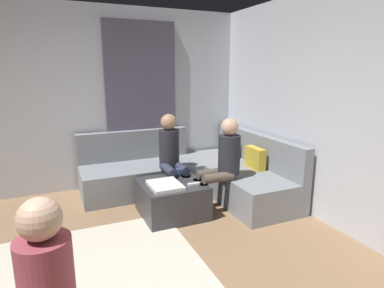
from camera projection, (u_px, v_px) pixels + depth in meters
name	position (u px, v px, depth m)	size (l,w,h in m)	color
wall_back	(384.00, 116.00, 3.11)	(6.00, 0.12, 2.70)	silver
wall_left	(50.00, 101.00, 4.59)	(0.12, 6.00, 2.70)	silver
curtain_panel	(142.00, 105.00, 5.03)	(0.06, 1.10, 2.50)	#595166
sectional_couch	(195.00, 174.00, 4.80)	(2.10, 2.55, 0.87)	gray
ottoman	(172.00, 199.00, 4.05)	(0.76, 0.76, 0.42)	#333338
folded_blanket	(165.00, 185.00, 3.86)	(0.44, 0.36, 0.04)	white
coffee_mug	(179.00, 172.00, 4.26)	(0.08, 0.08, 0.10)	#334C72
game_remote	(194.00, 184.00, 3.92)	(0.05, 0.15, 0.02)	white
person_on_couch_back	(222.00, 161.00, 4.09)	(0.30, 0.60, 1.20)	brown
person_on_couch_side	(172.00, 154.00, 4.41)	(0.60, 0.30, 1.20)	#2D3347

